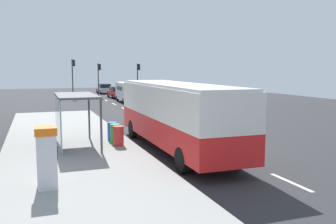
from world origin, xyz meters
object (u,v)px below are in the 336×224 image
bus_shelter (70,107)px  traffic_light_far_side (73,72)px  recycling_bin_blue (113,131)px  traffic_light_near_side (138,75)px  bus (175,112)px  recycling_bin_red (118,136)px  recycling_bin_green (115,133)px  sedan_near (117,92)px  white_van (128,91)px  traffic_light_median (99,75)px  ticket_machine (47,157)px  sedan_far (104,88)px

bus_shelter → traffic_light_far_side: bearing=84.1°
recycling_bin_blue → traffic_light_near_side: 31.92m
bus → recycling_bin_red: 3.03m
recycling_bin_green → bus_shelter: size_ratio=0.24×
sedan_near → traffic_light_far_side: bearing=163.2°
sedan_near → white_van: bearing=-90.9°
traffic_light_median → bus_shelter: size_ratio=1.15×
white_van → bus_shelter: (-8.61, -23.63, 0.75)m
ticket_machine → sedan_near: bearing=74.7°
sedan_far → traffic_light_near_side: size_ratio=0.96×
sedan_far → recycling_bin_green: 40.07m
ticket_machine → bus_shelter: size_ratio=0.48×
traffic_light_near_side → white_van: bearing=-113.6°
ticket_machine → traffic_light_median: 39.75m
sedan_near → ticket_machine: 37.79m
traffic_light_median → sedan_far: bearing=74.7°
white_van → traffic_light_near_side: traffic_light_near_side is taller
bus → traffic_light_median: size_ratio=2.40×
recycling_bin_blue → bus_shelter: size_ratio=0.24×
bus_shelter → ticket_machine: bearing=-101.7°
sedan_far → traffic_light_median: (-1.90, -6.93, 2.28)m
sedan_far → recycling_bin_green: size_ratio=4.66×
bus → white_van: bearing=81.2°
sedan_far → recycling_bin_red: size_ratio=4.66×
traffic_light_median → recycling_bin_green: bearing=-98.0°
recycling_bin_green → sedan_near: bearing=77.8°
sedan_far → traffic_light_far_side: traffic_light_far_side is taller
bus → traffic_light_near_side: 33.76m
recycling_bin_green → traffic_light_median: size_ratio=0.21×
traffic_light_near_side → recycling_bin_green: bearing=-107.4°
recycling_bin_blue → traffic_light_far_side: traffic_light_far_side is taller
ticket_machine → traffic_light_median: bearing=78.3°
traffic_light_near_side → sedan_near: bearing=-165.5°
white_van → ticket_machine: bearing=-108.4°
white_van → bus_shelter: bus_shelter is taller
recycling_bin_blue → traffic_light_far_side: 31.25m
sedan_near → traffic_light_far_side: 6.21m
ticket_machine → traffic_light_far_side: (4.57, 38.08, 2.23)m
sedan_near → recycling_bin_blue: bearing=-102.4°
sedan_far → recycling_bin_blue: 39.38m
recycling_bin_blue → bus_shelter: bus_shelter is taller
recycling_bin_green → traffic_light_far_side: 31.95m
traffic_light_near_side → ticket_machine: bearing=-109.5°
ticket_machine → recycling_bin_red: 6.58m
bus → sedan_near: (4.01, 32.13, -1.05)m
ticket_machine → traffic_light_far_side: 38.42m
recycling_bin_blue → traffic_light_far_side: size_ratio=0.19×
sedan_far → recycling_bin_blue: sedan_far is taller
recycling_bin_blue → traffic_light_median: (4.60, 31.91, 2.42)m
bus → traffic_light_far_side: 33.82m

